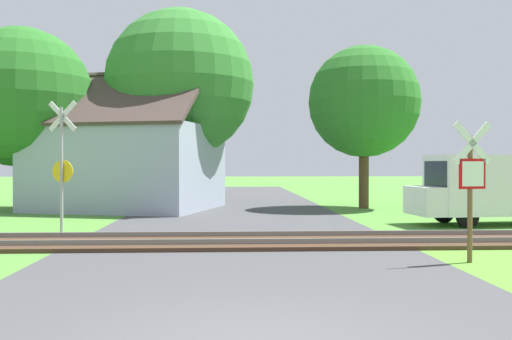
{
  "coord_description": "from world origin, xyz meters",
  "views": [
    {
      "loc": [
        -0.21,
        -6.05,
        1.97
      ],
      "look_at": [
        0.5,
        8.9,
        1.8
      ],
      "focal_mm": 40.0,
      "sensor_mm": 36.0,
      "label": 1
    }
  ],
  "objects_px": {
    "house": "(128,164)",
    "tree_left": "(22,98)",
    "crossing_sign_far": "(62,161)",
    "stop_sign_near": "(471,181)",
    "tree_center": "(180,84)",
    "mail_truck": "(492,186)",
    "tree_right": "(364,102)"
  },
  "relations": [
    {
      "from": "house",
      "to": "tree_left",
      "type": "relative_size",
      "value": 1.14
    },
    {
      "from": "crossing_sign_far",
      "to": "house",
      "type": "relative_size",
      "value": 0.43
    },
    {
      "from": "tree_left",
      "to": "stop_sign_near",
      "type": "bearing_deg",
      "value": -44.87
    },
    {
      "from": "tree_center",
      "to": "mail_truck",
      "type": "xyz_separation_m",
      "value": [
        10.65,
        -7.86,
        -4.32
      ]
    },
    {
      "from": "crossing_sign_far",
      "to": "tree_right",
      "type": "xyz_separation_m",
      "value": [
        10.67,
        8.39,
        2.62
      ]
    },
    {
      "from": "stop_sign_near",
      "to": "mail_truck",
      "type": "xyz_separation_m",
      "value": [
        3.66,
        6.88,
        -0.38
      ]
    },
    {
      "from": "crossing_sign_far",
      "to": "mail_truck",
      "type": "xyz_separation_m",
      "value": [
        13.19,
        1.51,
        -0.82
      ]
    },
    {
      "from": "stop_sign_near",
      "to": "tree_left",
      "type": "distance_m",
      "value": 19.31
    },
    {
      "from": "crossing_sign_far",
      "to": "house",
      "type": "bearing_deg",
      "value": 102.62
    },
    {
      "from": "stop_sign_near",
      "to": "tree_center",
      "type": "height_order",
      "value": "tree_center"
    },
    {
      "from": "stop_sign_near",
      "to": "house",
      "type": "distance_m",
      "value": 16.56
    },
    {
      "from": "stop_sign_near",
      "to": "crossing_sign_far",
      "type": "bearing_deg",
      "value": -43.28
    },
    {
      "from": "stop_sign_near",
      "to": "tree_left",
      "type": "height_order",
      "value": "tree_left"
    },
    {
      "from": "house",
      "to": "mail_truck",
      "type": "xyz_separation_m",
      "value": [
        12.8,
        -6.94,
        -0.73
      ]
    },
    {
      "from": "house",
      "to": "tree_right",
      "type": "relative_size",
      "value": 1.23
    },
    {
      "from": "stop_sign_near",
      "to": "tree_center",
      "type": "xyz_separation_m",
      "value": [
        -6.98,
        14.74,
        3.94
      ]
    },
    {
      "from": "crossing_sign_far",
      "to": "tree_right",
      "type": "bearing_deg",
      "value": 53.46
    },
    {
      "from": "tree_center",
      "to": "house",
      "type": "bearing_deg",
      "value": -156.66
    },
    {
      "from": "crossing_sign_far",
      "to": "tree_right",
      "type": "height_order",
      "value": "tree_right"
    },
    {
      "from": "tree_right",
      "to": "mail_truck",
      "type": "height_order",
      "value": "tree_right"
    },
    {
      "from": "tree_center",
      "to": "tree_right",
      "type": "bearing_deg",
      "value": -6.9
    },
    {
      "from": "house",
      "to": "mail_truck",
      "type": "bearing_deg",
      "value": -12.86
    },
    {
      "from": "tree_center",
      "to": "mail_truck",
      "type": "relative_size",
      "value": 1.76
    },
    {
      "from": "tree_left",
      "to": "tree_center",
      "type": "relative_size",
      "value": 0.87
    },
    {
      "from": "tree_right",
      "to": "crossing_sign_far",
      "type": "bearing_deg",
      "value": -141.83
    },
    {
      "from": "crossing_sign_far",
      "to": "tree_center",
      "type": "xyz_separation_m",
      "value": [
        2.54,
        9.37,
        3.51
      ]
    },
    {
      "from": "tree_center",
      "to": "mail_truck",
      "type": "distance_m",
      "value": 13.93
    },
    {
      "from": "tree_right",
      "to": "tree_left",
      "type": "bearing_deg",
      "value": -178.77
    },
    {
      "from": "tree_left",
      "to": "tree_center",
      "type": "height_order",
      "value": "tree_center"
    },
    {
      "from": "mail_truck",
      "to": "stop_sign_near",
      "type": "bearing_deg",
      "value": 146.63
    },
    {
      "from": "house",
      "to": "tree_center",
      "type": "bearing_deg",
      "value": 38.95
    },
    {
      "from": "tree_center",
      "to": "mail_truck",
      "type": "bearing_deg",
      "value": -36.45
    }
  ]
}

